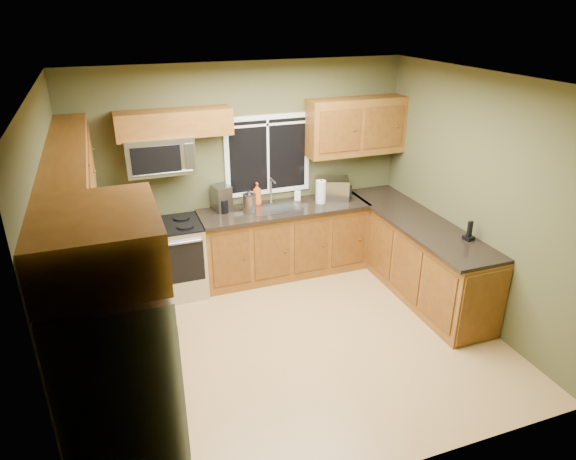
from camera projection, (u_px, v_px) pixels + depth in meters
floor at (295, 341)px, 5.48m from camera, size 4.20×4.20×0.00m
ceiling at (297, 81)px, 4.39m from camera, size 4.20×4.20×0.00m
back_wall at (245, 172)px, 6.48m from camera, size 4.20×0.00×4.20m
front_wall at (392, 327)px, 3.39m from camera, size 4.20×0.00×4.20m
left_wall at (61, 260)px, 4.28m from camera, size 0.00×3.60×3.60m
right_wall at (475, 199)px, 5.59m from camera, size 0.00×3.60×3.60m
window at (268, 155)px, 6.48m from camera, size 1.12×0.03×1.02m
base_cabinets_left at (111, 315)px, 5.15m from camera, size 0.60×2.65×0.90m
countertop_left at (107, 273)px, 4.96m from camera, size 0.65×2.65×0.04m
base_cabinets_back at (284, 241)px, 6.72m from camera, size 2.17×0.60×0.90m
countertop_back at (285, 209)px, 6.51m from camera, size 2.17×0.65×0.04m
base_cabinets_peninsula at (416, 256)px, 6.33m from camera, size 0.60×2.52×0.90m
countertop_peninsula at (417, 221)px, 6.14m from camera, size 0.65×2.50×0.04m
upper_cabinets_left at (72, 183)px, 4.53m from camera, size 0.33×2.65×0.72m
upper_cabinets_back_left at (174, 123)px, 5.78m from camera, size 1.30×0.33×0.30m
upper_cabinets_back_right at (356, 126)px, 6.59m from camera, size 1.30×0.33×0.72m
upper_cabinet_over_fridge at (98, 243)px, 3.00m from camera, size 0.72×0.90×0.38m
refrigerator at (123, 394)px, 3.46m from camera, size 0.74×0.90×1.80m
range at (171, 259)px, 6.23m from camera, size 0.76×0.69×0.94m
microwave at (159, 155)px, 5.83m from camera, size 0.76×0.41×0.42m
sink at (276, 207)px, 6.47m from camera, size 0.60×0.42×0.36m
toaster_oven at (332, 188)px, 6.75m from camera, size 0.53×0.48×0.27m
coffee_maker at (222, 199)px, 6.34m from camera, size 0.24×0.29×0.32m
kettle at (249, 202)px, 6.28m from camera, size 0.16×0.16×0.29m
paper_towel_roll at (321, 192)px, 6.60m from camera, size 0.16×0.16×0.33m
soap_bottle_a at (257, 194)px, 6.54m from camera, size 0.11×0.11×0.29m
soap_bottle_b at (298, 194)px, 6.71m from camera, size 0.10×0.11×0.17m
soap_bottle_c at (248, 199)px, 6.53m from camera, size 0.13×0.13×0.16m
cordless_phone at (469, 234)px, 5.59m from camera, size 0.11×0.11×0.22m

